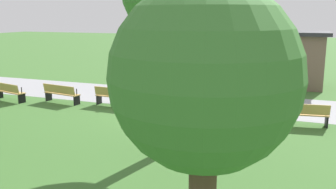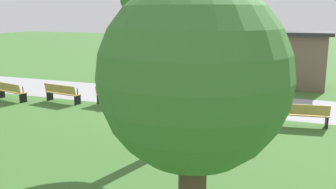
% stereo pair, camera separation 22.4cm
% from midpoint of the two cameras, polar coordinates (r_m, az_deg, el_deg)
% --- Properties ---
extents(ground_plane, '(120.00, 120.00, 0.00)m').
position_cam_midpoint_polar(ground_plane, '(16.65, 0.12, -2.42)').
color(ground_plane, '#3D6B2D').
extents(path_paving, '(30.85, 4.32, 0.01)m').
position_cam_midpoint_polar(path_paving, '(18.80, 2.63, -0.75)').
color(path_paving, '#939399').
rests_on(path_paving, ground).
extents(bench_0, '(1.99, 0.91, 0.89)m').
position_cam_midpoint_polar(bench_0, '(19.98, -23.05, 0.45)').
color(bench_0, tan).
rests_on(bench_0, ground).
extents(bench_1, '(1.99, 0.77, 0.89)m').
position_cam_midpoint_polar(bench_1, '(18.68, -16.05, 0.20)').
color(bench_1, tan).
rests_on(bench_1, ground).
extents(bench_2, '(1.97, 0.62, 0.89)m').
position_cam_midpoint_polar(bench_2, '(17.49, -8.37, -0.23)').
color(bench_2, tan).
rests_on(bench_2, ground).
extents(bench_3, '(1.94, 0.47, 0.89)m').
position_cam_midpoint_polar(bench_3, '(16.47, 0.04, -0.86)').
color(bench_3, tan).
rests_on(bench_3, ground).
extents(bench_4, '(1.97, 0.62, 0.89)m').
position_cam_midpoint_polar(bench_4, '(15.65, 9.18, -1.70)').
color(bench_4, tan).
rests_on(bench_4, ground).
extents(bench_5, '(1.99, 0.77, 0.89)m').
position_cam_midpoint_polar(bench_5, '(15.06, 18.97, -2.74)').
color(bench_5, tan).
rests_on(bench_5, ground).
extents(person_seated, '(0.35, 0.54, 1.20)m').
position_cam_midpoint_polar(person_seated, '(17.52, -7.84, 0.33)').
color(person_seated, '#4C4238').
rests_on(person_seated, ground).
extents(tree_3, '(2.69, 2.69, 4.63)m').
position_cam_midpoint_polar(tree_3, '(5.28, 4.30, 2.19)').
color(tree_3, '#4C3828').
rests_on(tree_3, ground).
extents(lamp_post, '(0.32, 0.32, 3.96)m').
position_cam_midpoint_polar(lamp_post, '(16.55, 15.05, 6.80)').
color(lamp_post, black).
rests_on(lamp_post, ground).
extents(kiosk, '(3.04, 3.17, 3.17)m').
position_cam_midpoint_polar(kiosk, '(23.05, 18.98, 5.06)').
color(kiosk, brown).
rests_on(kiosk, ground).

